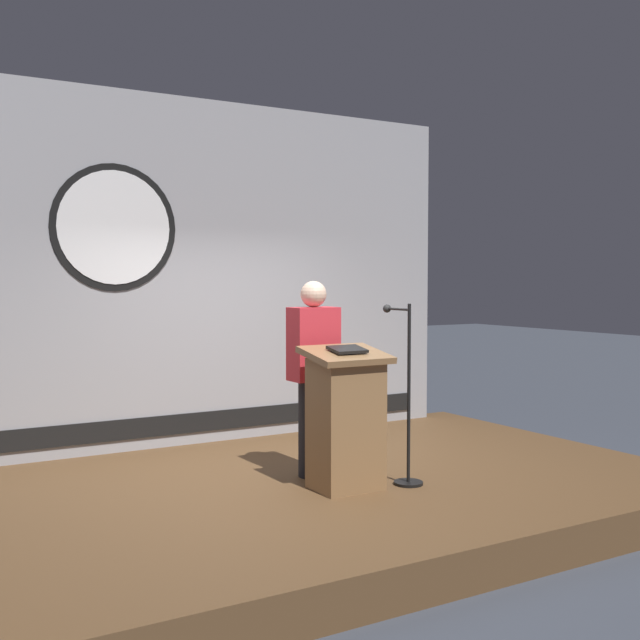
% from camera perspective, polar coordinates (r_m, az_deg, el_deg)
% --- Properties ---
extents(ground_plane, '(40.00, 40.00, 0.00)m').
position_cam_1_polar(ground_plane, '(6.75, -1.49, -14.01)').
color(ground_plane, '#383D47').
extents(stage_platform, '(6.40, 4.00, 0.30)m').
position_cam_1_polar(stage_platform, '(6.71, -1.49, -12.79)').
color(stage_platform, brown).
rests_on(stage_platform, ground).
extents(banner_display, '(5.55, 0.12, 3.48)m').
position_cam_1_polar(banner_display, '(8.11, -8.08, 3.39)').
color(banner_display, '#9E9EA3').
rests_on(banner_display, stage_platform).
extents(podium, '(0.64, 0.50, 1.15)m').
position_cam_1_polar(podium, '(6.30, 1.88, -7.18)').
color(podium, olive).
rests_on(podium, stage_platform).
extents(speaker_person, '(0.40, 0.26, 1.66)m').
position_cam_1_polar(speaker_person, '(6.65, -0.47, -4.16)').
color(speaker_person, black).
rests_on(speaker_person, stage_platform).
extents(microphone_stand, '(0.24, 0.46, 1.48)m').
position_cam_1_polar(microphone_stand, '(6.51, 6.23, -7.33)').
color(microphone_stand, black).
rests_on(microphone_stand, stage_platform).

